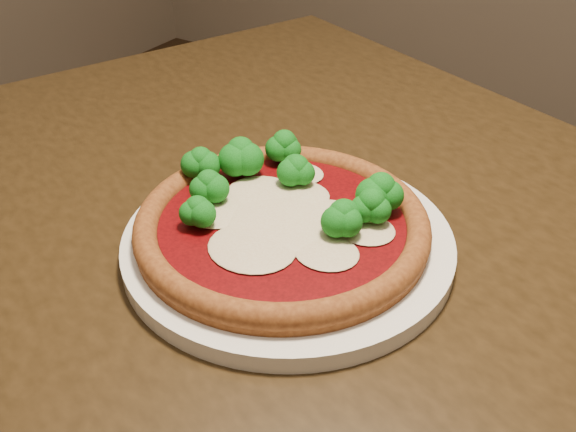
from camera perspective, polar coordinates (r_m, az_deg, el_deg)
The scene contains 3 objects.
dining_table at distance 0.70m, azimuth 6.63°, elevation -9.21°, with size 1.49×1.24×0.75m.
plate at distance 0.63m, azimuth 0.00°, elevation -2.30°, with size 0.32×0.32×0.02m, color white.
pizza at distance 0.63m, azimuth -0.48°, elevation 0.02°, with size 0.29×0.29×0.06m.
Camera 1 is at (0.25, -0.47, 1.14)m, focal length 40.00 mm.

